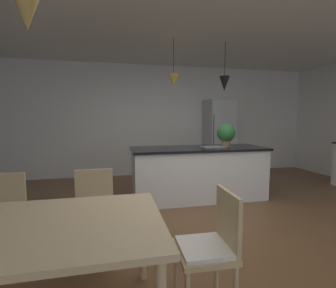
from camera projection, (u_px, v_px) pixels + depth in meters
The scene contains 13 objects.
ground_plane at pixel (204, 230), 3.10m from camera, with size 10.00×8.40×0.04m, color brown.
ceiling_slab at pixel (208, 0), 2.81m from camera, with size 10.00×8.40×0.12m, color white.
wall_back_kitchen at pixel (158, 121), 6.13m from camera, with size 10.00×0.12×2.70m, color white.
dining_table at pixel (10, 237), 1.47m from camera, with size 1.87×1.01×0.74m.
chair_far_right at pixel (94, 211), 2.43m from camera, with size 0.41×0.41×0.87m.
chair_far_left at pixel (0, 218), 2.25m from camera, with size 0.41×0.41×0.87m.
chair_kitchen_end at pixel (211, 245), 1.77m from camera, with size 0.41×0.41×0.87m.
kitchen_island at pixel (198, 172), 4.25m from camera, with size 2.33×0.85×0.91m.
refrigerator at pixel (219, 138), 6.10m from camera, with size 0.65×0.67×1.86m.
pendant_over_table at pixel (26, 7), 1.41m from camera, with size 0.20×0.20×0.80m.
pendant_over_island_main at pixel (173, 80), 3.99m from camera, with size 0.22×0.22×0.76m.
pendant_over_island_aux at pixel (224, 83), 4.19m from camera, with size 0.17×0.17×0.82m.
potted_plant_on_island at pixel (226, 134), 4.29m from camera, with size 0.32×0.32×0.41m.
Camera 1 is at (-1.09, -2.80, 1.39)m, focal length 25.99 mm.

